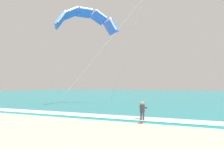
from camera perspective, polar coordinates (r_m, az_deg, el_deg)
surf_foam at (r=20.17m, az=20.09°, el=-9.99°), size 200.00×2.07×0.04m
surfboard at (r=20.44m, az=6.73°, el=-10.57°), size 0.56×1.43×0.09m
kitesurfer at (r=20.35m, az=6.74°, el=-8.01°), size 0.55×0.54×1.69m
kite_primary at (r=30.52m, az=-5.80°, el=12.31°), size 11.23×8.50×10.67m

